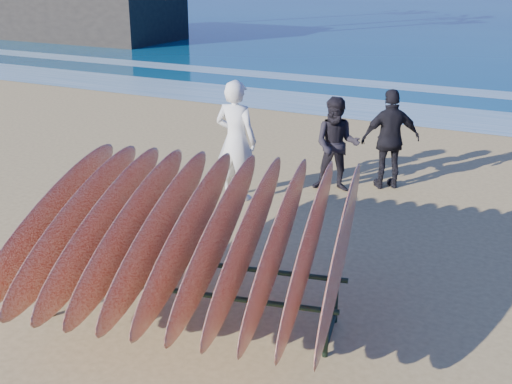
% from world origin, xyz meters
% --- Properties ---
extents(ground, '(120.00, 120.00, 0.00)m').
position_xyz_m(ground, '(0.00, 0.00, 0.00)').
color(ground, tan).
rests_on(ground, ground).
extents(foam_near, '(160.00, 160.00, 0.00)m').
position_xyz_m(foam_near, '(0.00, 10.00, 0.01)').
color(foam_near, white).
rests_on(foam_near, ground).
extents(foam_far, '(160.00, 160.00, 0.00)m').
position_xyz_m(foam_far, '(0.00, 13.50, 0.01)').
color(foam_far, white).
rests_on(foam_far, ground).
extents(surfboard_rack, '(3.76, 3.68, 1.69)m').
position_xyz_m(surfboard_rack, '(0.01, -0.71, 1.00)').
color(surfboard_rack, black).
rests_on(surfboard_rack, ground).
extents(person_white, '(0.70, 0.46, 1.90)m').
position_xyz_m(person_white, '(-1.36, 2.76, 0.95)').
color(person_white, silver).
rests_on(person_white, ground).
extents(person_dark_a, '(0.89, 0.77, 1.56)m').
position_xyz_m(person_dark_a, '(-0.07, 3.82, 0.78)').
color(person_dark_a, black).
rests_on(person_dark_a, ground).
extents(person_dark_b, '(1.04, 0.88, 1.66)m').
position_xyz_m(person_dark_b, '(0.66, 4.36, 0.83)').
color(person_dark_b, black).
rests_on(person_dark_b, ground).
extents(building, '(8.13, 4.52, 3.61)m').
position_xyz_m(building, '(-18.13, 18.85, 1.81)').
color(building, '#2D2823').
rests_on(building, ground).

